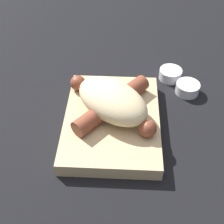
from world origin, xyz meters
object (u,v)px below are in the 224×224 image
(condiment_cup_near, at_px, (187,89))
(condiment_cup_far, at_px, (170,75))
(food_tray, at_px, (112,121))
(bread_roll, at_px, (111,100))
(sausage, at_px, (110,104))

(condiment_cup_near, height_order, condiment_cup_far, same)
(food_tray, distance_m, bread_roll, 0.04)
(sausage, bearing_deg, food_tray, -165.10)
(sausage, relative_size, condiment_cup_near, 3.34)
(food_tray, height_order, condiment_cup_far, food_tray)
(food_tray, height_order, bread_roll, bread_roll)
(food_tray, height_order, condiment_cup_near, food_tray)
(condiment_cup_near, xyz_separation_m, condiment_cup_far, (0.05, 0.03, 0.00))
(bread_roll, relative_size, condiment_cup_near, 3.43)
(food_tray, xyz_separation_m, sausage, (0.02, 0.00, 0.03))
(food_tray, xyz_separation_m, condiment_cup_far, (0.15, -0.12, -0.00))
(bread_roll, xyz_separation_m, sausage, (0.00, 0.00, -0.01))
(bread_roll, relative_size, sausage, 1.03)
(food_tray, bearing_deg, bread_roll, 15.97)
(condiment_cup_near, relative_size, condiment_cup_far, 1.00)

